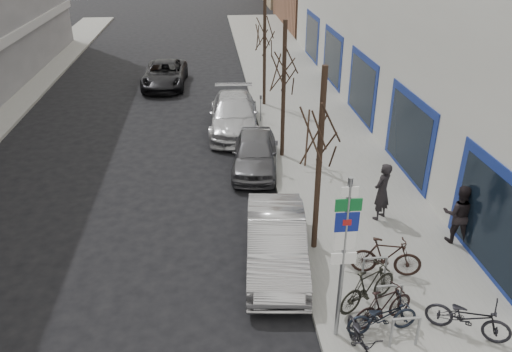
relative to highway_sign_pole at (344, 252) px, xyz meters
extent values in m
plane|color=black|center=(-2.40, 0.01, -2.46)|extent=(120.00, 120.00, 0.00)
cube|color=slate|center=(2.10, 10.01, -2.38)|extent=(5.00, 70.00, 0.15)
cylinder|color=gray|center=(0.00, 0.01, -0.36)|extent=(0.10, 0.10, 4.20)
cube|color=white|center=(0.00, -0.02, 1.44)|extent=(0.35, 0.03, 0.22)
cube|color=#0C5926|center=(0.00, -0.02, 1.14)|extent=(0.55, 0.03, 0.28)
cube|color=navy|center=(0.00, -0.02, 0.74)|extent=(0.50, 0.03, 0.45)
cube|color=maroon|center=(0.00, -0.03, 0.74)|extent=(0.18, 0.02, 0.14)
cube|color=white|center=(0.00, -0.02, 0.29)|extent=(0.45, 0.03, 0.45)
cube|color=white|center=(0.00, -0.02, -0.16)|extent=(0.55, 0.03, 0.28)
cylinder|color=gray|center=(1.10, -0.49, -1.91)|extent=(0.06, 0.06, 0.80)
cylinder|color=gray|center=(1.70, -0.49, -1.91)|extent=(0.06, 0.06, 0.80)
cylinder|color=gray|center=(1.40, -0.49, -1.51)|extent=(0.60, 0.06, 0.06)
cylinder|color=gray|center=(1.10, 0.61, -1.91)|extent=(0.06, 0.06, 0.80)
cylinder|color=gray|center=(1.70, 0.61, -1.91)|extent=(0.06, 0.06, 0.80)
cylinder|color=gray|center=(1.40, 0.61, -1.51)|extent=(0.60, 0.06, 0.06)
cylinder|color=gray|center=(1.10, 1.71, -1.91)|extent=(0.06, 0.06, 0.80)
cylinder|color=gray|center=(1.70, 1.71, -1.91)|extent=(0.06, 0.06, 0.80)
cylinder|color=gray|center=(1.40, 1.71, -1.51)|extent=(0.60, 0.06, 0.06)
cylinder|color=black|center=(0.20, 3.51, 0.29)|extent=(0.16, 0.16, 5.50)
cylinder|color=black|center=(0.20, 10.01, 0.29)|extent=(0.16, 0.16, 5.50)
cylinder|color=black|center=(0.20, 16.51, 0.29)|extent=(0.16, 0.16, 5.50)
cylinder|color=gray|center=(-0.25, 3.01, -1.76)|extent=(0.05, 0.05, 1.10)
cube|color=#3F3F44|center=(-0.25, 3.01, -1.13)|extent=(0.10, 0.08, 0.18)
cylinder|color=gray|center=(-0.25, 8.51, -1.76)|extent=(0.05, 0.05, 1.10)
cube|color=#3F3F44|center=(-0.25, 8.51, -1.13)|extent=(0.10, 0.08, 0.18)
cylinder|color=gray|center=(-0.25, 14.01, -1.76)|extent=(0.05, 0.05, 1.10)
cube|color=#3F3F44|center=(-0.25, 14.01, -1.13)|extent=(0.10, 0.08, 0.18)
imported|color=black|center=(0.34, -0.68, -1.80)|extent=(0.55, 1.69, 1.02)
imported|color=black|center=(1.15, 0.27, -1.79)|extent=(1.76, 1.07, 1.03)
imported|color=black|center=(1.05, 0.00, -1.79)|extent=(1.75, 0.70, 1.04)
imported|color=black|center=(0.99, 0.90, -1.74)|extent=(1.90, 1.39, 1.13)
imported|color=black|center=(2.96, -0.26, -1.74)|extent=(1.89, 1.45, 1.14)
imported|color=black|center=(1.82, 2.05, -1.74)|extent=(1.97, 1.02, 1.14)
imported|color=#9C9CA1|center=(-1.00, 2.93, -1.71)|extent=(2.02, 4.69, 1.50)
imported|color=#525157|center=(-1.00, 9.09, -1.75)|extent=(2.17, 4.34, 1.42)
imported|color=#B4B4B9|center=(-1.56, 13.26, -1.68)|extent=(2.49, 5.51, 1.56)
imported|color=black|center=(-5.19, 20.77, -1.75)|extent=(2.59, 5.23, 1.43)
imported|color=black|center=(2.59, 4.87, -1.35)|extent=(0.83, 0.80, 1.91)
imported|color=black|center=(4.40, 3.40, -1.38)|extent=(0.81, 0.69, 1.86)
camera|label=1|loc=(-2.67, -8.37, 6.13)|focal=35.00mm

